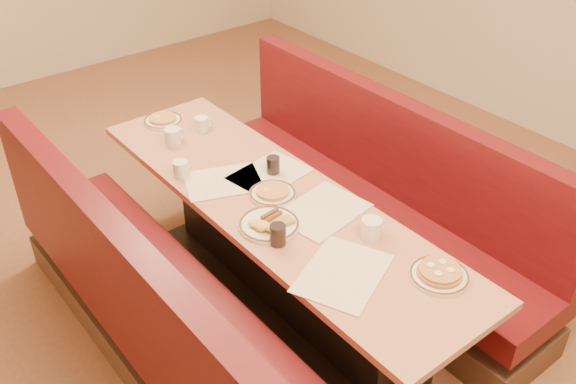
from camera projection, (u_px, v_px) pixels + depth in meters
ground at (276, 305)px, 3.72m from camera, size 8.00×8.00×0.00m
diner_table at (275, 255)px, 3.51m from camera, size 0.70×2.50×0.75m
booth_left at (157, 317)px, 3.14m from camera, size 0.55×2.50×1.05m
booth_right at (371, 209)px, 3.89m from camera, size 0.55×2.50×1.05m
placemat_near_left at (343, 273)px, 2.81m from camera, size 0.53×0.48×0.00m
placemat_near_right at (322, 211)px, 3.20m from camera, size 0.47×0.38×0.00m
placemat_far_left at (223, 181)px, 3.43m from camera, size 0.48×0.42×0.00m
placemat_far_right at (269, 174)px, 3.49m from camera, size 0.44×0.36×0.00m
pancake_plate at (439, 274)px, 2.78m from camera, size 0.26×0.26×0.06m
eggs_plate at (269, 224)px, 3.09m from camera, size 0.30×0.30×0.06m
extra_plate_mid at (272, 193)px, 3.31m from camera, size 0.25×0.25×0.05m
extra_plate_far at (163, 120)px, 3.99m from camera, size 0.24×0.24×0.05m
coffee_mug_a at (372, 228)px, 3.00m from camera, size 0.14×0.10×0.10m
coffee_mug_b at (181, 168)px, 3.46m from camera, size 0.12×0.08×0.09m
coffee_mug_c at (202, 124)px, 3.88m from camera, size 0.12×0.08×0.09m
coffee_mug_d at (174, 136)px, 3.74m from camera, size 0.14×0.10×0.10m
soda_tumbler_near at (278, 235)px, 2.96m from camera, size 0.08×0.08×0.11m
soda_tumbler_mid at (273, 165)px, 3.47m from camera, size 0.07×0.07×0.10m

